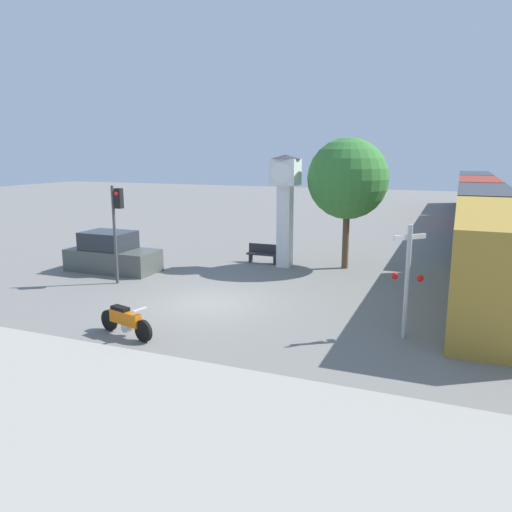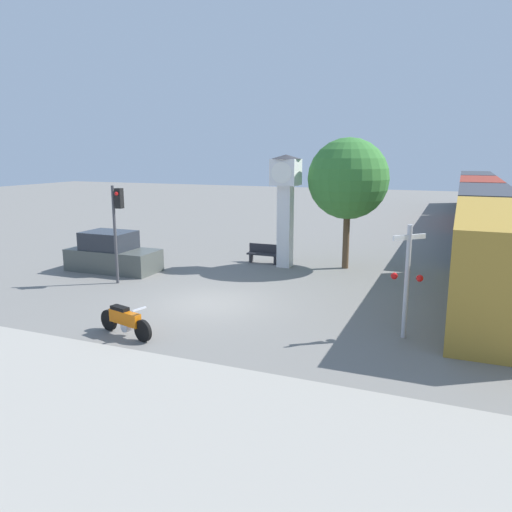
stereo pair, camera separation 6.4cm
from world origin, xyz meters
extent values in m
plane|color=slate|center=(0.00, 0.00, 0.00)|extent=(120.00, 120.00, 0.00)
cube|color=#9E998E|center=(0.00, -7.82, 0.05)|extent=(36.00, 6.00, 0.10)
cylinder|color=black|center=(-0.08, -4.02, 0.32)|extent=(0.65, 0.27, 0.65)
cylinder|color=black|center=(-1.57, -3.63, 0.32)|extent=(0.65, 0.27, 0.65)
cube|color=orange|center=(-0.82, -3.82, 0.56)|extent=(1.20, 0.53, 0.39)
cube|color=black|center=(-1.03, -3.77, 0.81)|extent=(0.65, 0.39, 0.11)
cylinder|color=silver|center=(-0.77, -3.84, 0.29)|extent=(0.35, 0.28, 0.30)
cube|color=silver|center=(-0.19, -3.99, 0.95)|extent=(0.18, 0.47, 0.04)
cube|color=white|center=(0.54, 6.60, 1.92)|extent=(0.62, 0.62, 3.83)
cube|color=white|center=(0.54, 6.60, 4.42)|extent=(1.18, 1.18, 1.18)
cylinder|color=white|center=(0.54, 6.00, 4.42)|extent=(0.95, 0.02, 0.95)
cone|color=#333338|center=(0.54, 6.60, 5.11)|extent=(1.42, 1.42, 0.20)
cube|color=olive|center=(9.30, 3.40, 1.70)|extent=(2.80, 10.75, 3.40)
cube|color=#333842|center=(9.30, 14.75, 1.70)|extent=(2.80, 10.75, 3.40)
cube|color=maroon|center=(9.30, 26.10, 1.70)|extent=(2.80, 10.75, 3.40)
cube|color=#333842|center=(9.30, 37.45, 1.70)|extent=(2.80, 10.75, 3.40)
cylinder|color=#47474C|center=(-4.87, 1.08, 2.01)|extent=(0.12, 0.12, 4.01)
cube|color=black|center=(-4.57, 1.08, 3.51)|extent=(0.28, 0.24, 0.80)
sphere|color=red|center=(-4.57, 0.93, 3.71)|extent=(0.16, 0.16, 0.16)
cylinder|color=#B7B7BC|center=(6.77, -0.86, 1.66)|extent=(0.14, 0.14, 3.32)
cube|color=white|center=(6.77, -0.86, 2.97)|extent=(0.82, 0.82, 0.14)
sphere|color=red|center=(6.42, -0.91, 1.83)|extent=(0.20, 0.20, 0.20)
sphere|color=red|center=(7.12, -0.91, 1.83)|extent=(0.20, 0.20, 0.20)
cylinder|color=brown|center=(3.26, 7.36, 1.34)|extent=(0.30, 0.30, 2.68)
sphere|color=#387A33|center=(3.26, 7.36, 4.15)|extent=(3.66, 3.66, 3.66)
cube|color=#2D2D33|center=(-0.68, 6.91, 0.45)|extent=(1.60, 0.44, 0.08)
cube|color=#2D2D33|center=(-0.68, 7.10, 0.70)|extent=(1.60, 0.06, 0.44)
cube|color=#2D2D33|center=(-1.32, 6.91, 0.21)|extent=(0.08, 0.35, 0.41)
cube|color=#2D2D33|center=(-0.04, 6.91, 0.21)|extent=(0.08, 0.35, 0.41)
cube|color=#4C514C|center=(-6.42, 2.85, 0.50)|extent=(4.21, 1.83, 1.00)
cube|color=#262B33|center=(-6.62, 2.85, 1.40)|extent=(2.21, 1.67, 0.80)
camera|label=1|loc=(7.94, -15.28, 5.29)|focal=35.00mm
camera|label=2|loc=(8.00, -15.25, 5.29)|focal=35.00mm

